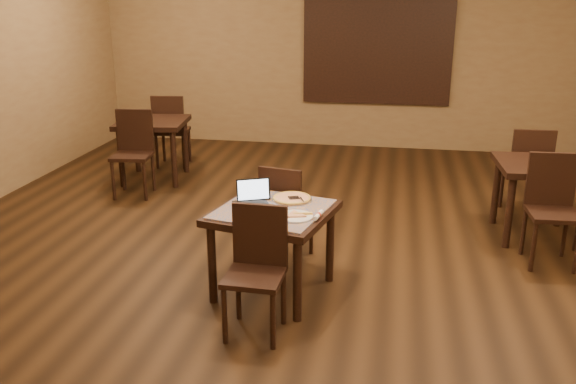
% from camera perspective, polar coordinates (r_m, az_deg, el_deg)
% --- Properties ---
extents(ground, '(10.00, 10.00, 0.00)m').
position_cam_1_polar(ground, '(5.63, 0.44, -7.89)').
color(ground, black).
rests_on(ground, ground).
extents(wall_back, '(8.00, 0.02, 3.00)m').
position_cam_1_polar(wall_back, '(10.06, 5.41, 12.69)').
color(wall_back, olive).
rests_on(wall_back, ground).
extents(mural, '(2.34, 0.05, 1.64)m').
position_cam_1_polar(mural, '(9.98, 8.33, 12.83)').
color(mural, '#275C8F').
rests_on(mural, wall_back).
extents(tiled_table, '(1.10, 1.10, 0.76)m').
position_cam_1_polar(tiled_table, '(5.11, -1.42, -2.63)').
color(tiled_table, black).
rests_on(tiled_table, ground).
extents(chair_main_near, '(0.44, 0.44, 0.98)m').
position_cam_1_polar(chair_main_near, '(4.60, -2.92, -6.60)').
color(chair_main_near, black).
rests_on(chair_main_near, ground).
extents(chair_main_far, '(0.49, 0.49, 0.96)m').
position_cam_1_polar(chair_main_far, '(5.72, -0.35, -1.53)').
color(chair_main_far, black).
rests_on(chair_main_far, ground).
extents(laptop, '(0.35, 0.33, 0.20)m').
position_cam_1_polar(laptop, '(5.19, -3.38, -0.51)').
color(laptop, black).
rests_on(laptop, tiled_table).
extents(plate, '(0.28, 0.28, 0.02)m').
position_cam_1_polar(plate, '(4.87, 0.69, -2.32)').
color(plate, white).
rests_on(plate, tiled_table).
extents(pizza_slice, '(0.24, 0.24, 0.02)m').
position_cam_1_polar(pizza_slice, '(4.86, 0.69, -2.16)').
color(pizza_slice, beige).
rests_on(pizza_slice, plate).
extents(pizza_pan, '(0.35, 0.35, 0.01)m').
position_cam_1_polar(pizza_pan, '(5.27, 0.37, -0.70)').
color(pizza_pan, silver).
rests_on(pizza_pan, tiled_table).
extents(pizza_whole, '(0.33, 0.33, 0.02)m').
position_cam_1_polar(pizza_whole, '(5.27, 0.37, -0.56)').
color(pizza_whole, beige).
rests_on(pizza_whole, pizza_pan).
extents(spatula, '(0.17, 0.24, 0.01)m').
position_cam_1_polar(spatula, '(5.24, 0.55, -0.55)').
color(spatula, silver).
rests_on(spatula, pizza_whole).
extents(napkin_roll, '(0.06, 0.17, 0.04)m').
position_cam_1_polar(napkin_roll, '(4.88, 2.85, -2.17)').
color(napkin_roll, white).
rests_on(napkin_roll, tiled_table).
extents(other_table_a, '(0.90, 0.90, 0.81)m').
position_cam_1_polar(other_table_a, '(6.80, 22.51, 1.42)').
color(other_table_a, black).
rests_on(other_table_a, ground).
extents(other_table_a_chair_near, '(0.47, 0.47, 1.04)m').
position_cam_1_polar(other_table_a_chair_near, '(6.25, 23.46, -0.90)').
color(other_table_a_chair_near, black).
rests_on(other_table_a_chair_near, ground).
extents(other_table_a_chair_far, '(0.47, 0.47, 1.04)m').
position_cam_1_polar(other_table_a_chair_far, '(7.39, 21.55, 2.18)').
color(other_table_a_chair_far, black).
rests_on(other_table_a_chair_far, ground).
extents(other_table_b, '(0.98, 0.98, 0.82)m').
position_cam_1_polar(other_table_b, '(8.47, -12.52, 5.66)').
color(other_table_b, black).
rests_on(other_table_b, ground).
extents(other_table_b_chair_near, '(0.51, 0.51, 1.07)m').
position_cam_1_polar(other_table_b_chair_near, '(7.93, -14.25, 4.06)').
color(other_table_b_chair_near, black).
rests_on(other_table_b_chair_near, ground).
extents(other_table_b_chair_far, '(0.51, 0.51, 1.07)m').
position_cam_1_polar(other_table_b_chair_far, '(9.04, -10.94, 6.02)').
color(other_table_b_chair_far, black).
rests_on(other_table_b_chair_far, ground).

